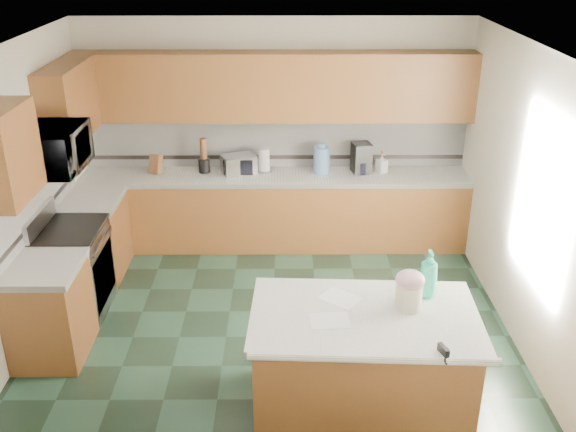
{
  "coord_description": "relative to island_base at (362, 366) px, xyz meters",
  "views": [
    {
      "loc": [
        0.12,
        -5.15,
        3.6
      ],
      "look_at": [
        0.15,
        0.35,
        1.12
      ],
      "focal_mm": 40.0,
      "sensor_mm": 36.0,
      "label": 1
    }
  ],
  "objects": [
    {
      "name": "paper_towel_base",
      "position": [
        -0.85,
        3.12,
        0.5
      ],
      "size": [
        0.19,
        0.19,
        0.01
      ],
      "primitive_type": "cylinder",
      "color": "#B7B7BC",
      "rests_on": "back_countertop"
    },
    {
      "name": "soap_bottle_back",
      "position": [
        0.55,
        3.07,
        0.61
      ],
      "size": [
        0.15,
        0.15,
        0.24
      ],
      "primitive_type": "imported",
      "rotation": [
        0.0,
        0.0,
        0.57
      ],
      "color": "white",
      "rests_on": "back_countertop"
    },
    {
      "name": "range_cooktop",
      "position": [
        -2.73,
        1.52,
        0.47
      ],
      "size": [
        0.62,
        0.78,
        0.04
      ],
      "primitive_type": "cube",
      "color": "black",
      "rests_on": "range_body"
    },
    {
      "name": "clamp_handle",
      "position": [
        0.48,
        -0.56,
        0.48
      ],
      "size": [
        0.02,
        0.08,
        0.02
      ],
      "primitive_type": "cylinder",
      "rotation": [
        1.57,
        0.0,
        0.0
      ],
      "color": "black",
      "rests_on": "island_top"
    },
    {
      "name": "water_jug",
      "position": [
        -0.17,
        3.08,
        0.65
      ],
      "size": [
        0.19,
        0.19,
        0.32
      ],
      "primitive_type": "cylinder",
      "color": "#628CBF",
      "rests_on": "back_countertop"
    },
    {
      "name": "left_base_cab_front",
      "position": [
        -2.73,
        0.78,
        0.0
      ],
      "size": [
        0.6,
        0.72,
        0.86
      ],
      "primitive_type": "cube",
      "color": "#522D15",
      "rests_on": "ground"
    },
    {
      "name": "range_backguard",
      "position": [
        -2.99,
        1.52,
        0.59
      ],
      "size": [
        0.06,
        0.76,
        0.18
      ],
      "primitive_type": "cube",
      "color": "#B7B7BC",
      "rests_on": "range_body"
    },
    {
      "name": "soap_bottle_island",
      "position": [
        0.52,
        0.27,
        0.69
      ],
      "size": [
        0.15,
        0.16,
        0.4
      ],
      "primitive_type": "imported",
      "rotation": [
        0.0,
        0.0,
        0.01
      ],
      "color": "teal",
      "rests_on": "island_top"
    },
    {
      "name": "left_base_cab_rear",
      "position": [
        -2.73,
        2.31,
        0.0
      ],
      "size": [
        0.6,
        0.82,
        0.86
      ],
      "primitive_type": "cube",
      "color": "#522D15",
      "rests_on": "ground"
    },
    {
      "name": "utensil_bundle",
      "position": [
        -1.57,
        3.1,
        0.79
      ],
      "size": [
        0.08,
        0.08,
        0.25
      ],
      "primitive_type": "cylinder",
      "color": "#472814",
      "rests_on": "utensil_crock"
    },
    {
      "name": "treat_jar",
      "position": [
        0.34,
        0.09,
        0.6
      ],
      "size": [
        0.25,
        0.25,
        0.21
      ],
      "primitive_type": "cylinder",
      "rotation": [
        0.0,
        0.0,
        -0.28
      ],
      "color": "#F8EACD",
      "rests_on": "island_top"
    },
    {
      "name": "left_counter_front",
      "position": [
        -2.73,
        0.78,
        0.46
      ],
      "size": [
        0.64,
        0.72,
        0.06
      ],
      "primitive_type": "cube",
      "color": "white",
      "rests_on": "left_base_cab_front"
    },
    {
      "name": "paper_sheet_b",
      "position": [
        -0.17,
        0.22,
        0.49
      ],
      "size": [
        0.37,
        0.36,
        0.0
      ],
      "primitive_type": "cube",
      "rotation": [
        0.0,
        0.0,
        -0.67
      ],
      "color": "white",
      "rests_on": "island_top"
    },
    {
      "name": "wall_right",
      "position": [
        1.59,
        1.02,
        0.92
      ],
      "size": [
        0.04,
        4.6,
        2.7
      ],
      "primitive_type": "cube",
      "color": "white",
      "rests_on": "ground"
    },
    {
      "name": "back_base_cab",
      "position": [
        -0.73,
        3.02,
        0.0
      ],
      "size": [
        4.6,
        0.6,
        0.86
      ],
      "primitive_type": "cube",
      "color": "#522D15",
      "rests_on": "ground"
    },
    {
      "name": "paper_sheet_a",
      "position": [
        -0.27,
        -0.09,
        0.49
      ],
      "size": [
        0.31,
        0.25,
        0.0
      ],
      "primitive_type": "cube",
      "rotation": [
        0.0,
        0.0,
        0.08
      ],
      "color": "white",
      "rests_on": "island_top"
    },
    {
      "name": "island_base",
      "position": [
        0.0,
        0.0,
        0.0
      ],
      "size": [
        1.68,
        1.01,
        0.86
      ],
      "primitive_type": "cube",
      "rotation": [
        0.0,
        0.0,
        -0.05
      ],
      "color": "#522D15",
      "rests_on": "ground"
    },
    {
      "name": "treat_jar_lid",
      "position": [
        0.34,
        0.09,
        0.74
      ],
      "size": [
        0.22,
        0.22,
        0.14
      ],
      "primitive_type": "ellipsoid",
      "color": "#D299A9",
      "rests_on": "treat_jar"
    },
    {
      "name": "soap_back_cap",
      "position": [
        0.55,
        3.07,
        0.75
      ],
      "size": [
        0.02,
        0.02,
        0.03
      ],
      "primitive_type": "cylinder",
      "color": "red",
      "rests_on": "soap_bottle_back"
    },
    {
      "name": "left_upper_cab_front",
      "position": [
        -2.86,
        0.78,
        1.51
      ],
      "size": [
        0.33,
        0.72,
        0.78
      ],
      "primitive_type": "cube",
      "color": "#522D15",
      "rests_on": "wall_left"
    },
    {
      "name": "utensil_crock",
      "position": [
        -1.57,
        3.1,
        0.58
      ],
      "size": [
        0.14,
        0.14,
        0.17
      ],
      "primitive_type": "cylinder",
      "color": "black",
      "rests_on": "back_countertop"
    },
    {
      "name": "back_accent_band",
      "position": [
        -0.73,
        3.3,
        0.61
      ],
      "size": [
        4.6,
        0.01,
        0.05
      ],
      "primitive_type": "cube",
      "color": "black",
      "rests_on": "back_countertop"
    },
    {
      "name": "range_body",
      "position": [
        -2.73,
        1.52,
        0.01
      ],
      "size": [
        0.6,
        0.76,
        0.88
      ],
      "primitive_type": "cube",
      "color": "#B7B7BC",
      "rests_on": "ground"
    },
    {
      "name": "island_bullnose",
      "position": [
        0.0,
        -0.52,
        0.46
      ],
      "size": [
        1.74,
        0.14,
        0.06
      ],
      "primitive_type": "cylinder",
      "rotation": [
        0.0,
        1.57,
        -0.05
      ],
      "color": "white",
      "rests_on": "island_base"
    },
    {
      "name": "wall_front",
      "position": [
        -0.73,
        -1.3,
        0.92
      ],
      "size": [
        4.6,
        0.04,
        2.7
      ],
      "primitive_type": "cube",
      "color": "white",
      "rests_on": "ground"
    },
    {
      "name": "range_oven_door",
      "position": [
        -2.44,
        1.52,
        -0.03
      ],
      "size": [
        0.02,
        0.68,
        0.55
      ],
      "primitive_type": "cube",
      "color": "black",
      "rests_on": "range_body"
    },
    {
      "name": "back_countertop",
      "position": [
        -0.73,
        3.02,
        0.46
      ],
      "size": [
        4.6,
        0.64,
        0.06
      ],
      "primitive_type": "cube",
      "color": "white",
      "rests_on": "back_base_cab"
    },
    {
      "name": "toaster_oven",
      "position": [
        -1.16,
        3.07,
        0.6
      ],
      "size": [
        0.45,
        0.38,
        0.22
      ],
      "primitive_type": "cube",
      "rotation": [
        0.0,
        0.0,
        0.37
      ],
      "color": "#B7B7BC",
      "rests_on": "back_countertop"
    },
    {
      "name": "wall_left",
      "position": [
        -3.05,
        1.02,
        0.92
      ],
      "size": [
        0.04,
        4.6,
        2.7
      ],
      "primitive_type": "cube",
      "color": "white",
      "rests_on": "ground"
    },
    {
      "name": "water_jug_neck",
      "position": [
        -0.17,
        3.08,
        0.83
      ],
      "size": [
        0.09,
        0.09,
        0.05
      ],
      "primitive_type": "cylinder",
      "color": "#628CBF",
      "rests_on": "water_jug"
    },
    {
      "name": "treat_jar_knob_end_l",
      "position": [
        0.31,
        0.09,
        0.79
      ],
      "size": [
        0.04,
        0.04,
        0.04
      ],
      "primitive_type": "sphere",
      "color": "tan",
      "rests_on": "treat_jar_lid"
    },
    {
      "name": "back_upper_cab",
      "position": [
        -0.73,
        3.16,
        1.51
      ],
      "size": [
        4.6,
        0.33,
        0.78
      ],
      "primitive_type": "cube",
      "color": "#522D15",
      "rests_on": "wall_back"
    },
    {
      "name": "left_backsplash",
      "position": [
        -3.01,
        1.57,
        0.81
      ],
      "size": [
        0.02,
        2.3,
        0.63
      ],
      "primitive_type": "cube",
      "color": "silver",
      "rests_on": "wall_left"
    },
    {
      "name": "ceiling",
      "position": [
        -0.73,
        1.02,
        2.27
      ],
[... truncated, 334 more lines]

